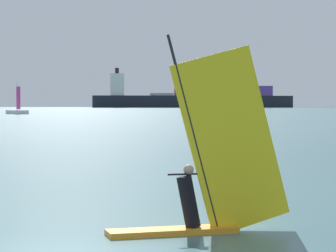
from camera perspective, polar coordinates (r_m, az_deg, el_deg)
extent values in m
cube|color=orange|center=(15.42, 0.35, -8.14)|extent=(2.75, 1.74, 0.12)
cylinder|color=black|center=(15.33, 1.93, -0.44)|extent=(1.06, 0.54, 4.02)
cube|color=yellow|center=(15.62, 4.89, -1.16)|extent=(2.48, 1.21, 4.07)
cylinder|color=black|center=(15.51, 3.20, -3.69)|extent=(1.65, 0.81, 0.04)
cylinder|color=black|center=(15.43, 1.60, -5.86)|extent=(0.61, 0.51, 1.13)
sphere|color=tan|center=(15.35, 1.60, -3.40)|extent=(0.22, 0.22, 0.22)
cube|color=black|center=(773.22, 1.94, 1.89)|extent=(207.73, 86.66, 12.49)
cube|color=silver|center=(763.56, -3.97, 3.21)|extent=(18.05, 21.24, 22.61)
cylinder|color=black|center=(764.09, -3.97, 4.28)|extent=(4.00, 4.00, 6.00)
cube|color=#99999E|center=(768.26, -0.45, 2.46)|extent=(29.08, 28.46, 2.60)
cube|color=red|center=(772.22, 1.47, 2.65)|extent=(29.08, 28.46, 7.80)
cube|color=#2D8C47|center=(777.00, 3.36, 2.64)|extent=(29.08, 28.46, 7.80)
cube|color=#1E66AD|center=(782.61, 5.23, 2.63)|extent=(29.08, 28.46, 7.80)
cube|color=#59388C|center=(789.07, 7.07, 2.71)|extent=(29.08, 28.46, 10.40)
cube|color=white|center=(220.77, -11.60, 1.06)|extent=(8.71, 8.17, 1.18)
cylinder|color=#B2B2B7|center=(220.77, -11.61, 2.24)|extent=(0.16, 0.16, 7.97)
cube|color=#D8338C|center=(220.06, -11.51, 2.14)|extent=(1.85, 1.65, 6.69)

